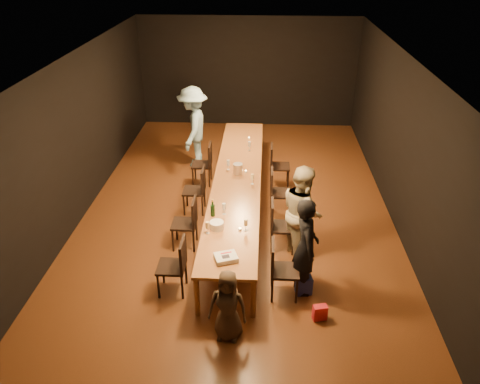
# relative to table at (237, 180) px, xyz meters

# --- Properties ---
(ground) EXTENTS (10.00, 10.00, 0.00)m
(ground) POSITION_rel_table_xyz_m (0.00, 0.00, -0.70)
(ground) COLOR #4A2A12
(ground) RESTS_ON ground
(room_shell) EXTENTS (6.04, 10.04, 3.02)m
(room_shell) POSITION_rel_table_xyz_m (0.00, 0.00, 1.38)
(room_shell) COLOR black
(room_shell) RESTS_ON ground
(table) EXTENTS (0.90, 6.00, 0.75)m
(table) POSITION_rel_table_xyz_m (0.00, 0.00, 0.00)
(table) COLOR brown
(table) RESTS_ON ground
(chair_right_0) EXTENTS (0.42, 0.42, 0.93)m
(chair_right_0) POSITION_rel_table_xyz_m (0.85, -2.40, -0.24)
(chair_right_0) COLOR black
(chair_right_0) RESTS_ON ground
(chair_right_1) EXTENTS (0.42, 0.42, 0.93)m
(chair_right_1) POSITION_rel_table_xyz_m (0.85, -1.20, -0.24)
(chair_right_1) COLOR black
(chair_right_1) RESTS_ON ground
(chair_right_2) EXTENTS (0.42, 0.42, 0.93)m
(chair_right_2) POSITION_rel_table_xyz_m (0.85, 0.00, -0.24)
(chair_right_2) COLOR black
(chair_right_2) RESTS_ON ground
(chair_right_3) EXTENTS (0.42, 0.42, 0.93)m
(chair_right_3) POSITION_rel_table_xyz_m (0.85, 1.20, -0.24)
(chair_right_3) COLOR black
(chair_right_3) RESTS_ON ground
(chair_left_0) EXTENTS (0.42, 0.42, 0.93)m
(chair_left_0) POSITION_rel_table_xyz_m (-0.85, -2.40, -0.24)
(chair_left_0) COLOR black
(chair_left_0) RESTS_ON ground
(chair_left_1) EXTENTS (0.42, 0.42, 0.93)m
(chair_left_1) POSITION_rel_table_xyz_m (-0.85, -1.20, -0.24)
(chair_left_1) COLOR black
(chair_left_1) RESTS_ON ground
(chair_left_2) EXTENTS (0.42, 0.42, 0.93)m
(chair_left_2) POSITION_rel_table_xyz_m (-0.85, 0.00, -0.24)
(chair_left_2) COLOR black
(chair_left_2) RESTS_ON ground
(chair_left_3) EXTENTS (0.42, 0.42, 0.93)m
(chair_left_3) POSITION_rel_table_xyz_m (-0.85, 1.20, -0.24)
(chair_left_3) COLOR black
(chair_left_3) RESTS_ON ground
(woman_birthday) EXTENTS (0.43, 0.61, 1.58)m
(woman_birthday) POSITION_rel_table_xyz_m (1.15, -2.24, 0.09)
(woman_birthday) COLOR black
(woman_birthday) RESTS_ON ground
(woman_tan) EXTENTS (0.84, 0.95, 1.64)m
(woman_tan) POSITION_rel_table_xyz_m (1.15, -1.28, 0.12)
(woman_tan) COLOR #C7B995
(woman_tan) RESTS_ON ground
(man_blue) EXTENTS (0.75, 1.24, 1.88)m
(man_blue) POSITION_rel_table_xyz_m (-1.15, 2.18, 0.24)
(man_blue) COLOR #84B0CC
(man_blue) RESTS_ON ground
(child) EXTENTS (0.56, 0.40, 1.07)m
(child) POSITION_rel_table_xyz_m (0.07, -3.28, -0.17)
(child) COLOR #403124
(child) RESTS_ON ground
(gift_bag_red) EXTENTS (0.22, 0.16, 0.24)m
(gift_bag_red) POSITION_rel_table_xyz_m (1.35, -2.90, -0.58)
(gift_bag_red) COLOR red
(gift_bag_red) RESTS_ON ground
(gift_bag_blue) EXTENTS (0.27, 0.21, 0.30)m
(gift_bag_blue) POSITION_rel_table_xyz_m (1.15, -2.35, -0.55)
(gift_bag_blue) COLOR #223797
(gift_bag_blue) RESTS_ON ground
(birthday_cake) EXTENTS (0.38, 0.34, 0.07)m
(birthday_cake) POSITION_rel_table_xyz_m (-0.01, -2.57, 0.08)
(birthday_cake) COLOR white
(birthday_cake) RESTS_ON table
(plate_stack) EXTENTS (0.29, 0.29, 0.13)m
(plate_stack) POSITION_rel_table_xyz_m (-0.22, -1.77, 0.11)
(plate_stack) COLOR white
(plate_stack) RESTS_ON table
(champagne_bottle) EXTENTS (0.09, 0.09, 0.31)m
(champagne_bottle) POSITION_rel_table_xyz_m (-0.32, -1.39, 0.20)
(champagne_bottle) COLOR black
(champagne_bottle) RESTS_ON table
(ice_bucket) EXTENTS (0.24, 0.24, 0.21)m
(ice_bucket) POSITION_rel_table_xyz_m (-0.00, 0.21, 0.15)
(ice_bucket) COLOR silver
(ice_bucket) RESTS_ON table
(wineglass_0) EXTENTS (0.06, 0.06, 0.21)m
(wineglass_0) POSITION_rel_table_xyz_m (-0.35, -1.91, 0.15)
(wineglass_0) COLOR beige
(wineglass_0) RESTS_ON table
(wineglass_1) EXTENTS (0.06, 0.06, 0.21)m
(wineglass_1) POSITION_rel_table_xyz_m (0.24, -1.80, 0.15)
(wineglass_1) COLOR beige
(wineglass_1) RESTS_ON table
(wineglass_2) EXTENTS (0.06, 0.06, 0.21)m
(wineglass_2) POSITION_rel_table_xyz_m (-0.14, -1.33, 0.15)
(wineglass_2) COLOR silver
(wineglass_2) RESTS_ON table
(wineglass_3) EXTENTS (0.06, 0.06, 0.21)m
(wineglass_3) POSITION_rel_table_xyz_m (0.29, -0.22, 0.15)
(wineglass_3) COLOR beige
(wineglass_3) RESTS_ON table
(wineglass_4) EXTENTS (0.06, 0.06, 0.21)m
(wineglass_4) POSITION_rel_table_xyz_m (-0.20, 0.37, 0.15)
(wineglass_4) COLOR silver
(wineglass_4) RESTS_ON table
(wineglass_5) EXTENTS (0.06, 0.06, 0.21)m
(wineglass_5) POSITION_rel_table_xyz_m (0.18, 1.33, 0.15)
(wineglass_5) COLOR silver
(wineglass_5) RESTS_ON table
(tealight_near) EXTENTS (0.05, 0.05, 0.03)m
(tealight_near) POSITION_rel_table_xyz_m (0.15, -1.79, 0.06)
(tealight_near) COLOR #B2B7B2
(tealight_near) RESTS_ON table
(tealight_mid) EXTENTS (0.05, 0.05, 0.03)m
(tealight_mid) POSITION_rel_table_xyz_m (0.15, 0.27, 0.06)
(tealight_mid) COLOR #B2B7B2
(tealight_mid) RESTS_ON table
(tealight_far) EXTENTS (0.05, 0.05, 0.03)m
(tealight_far) POSITION_rel_table_xyz_m (0.15, 1.99, 0.06)
(tealight_far) COLOR #B2B7B2
(tealight_far) RESTS_ON table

